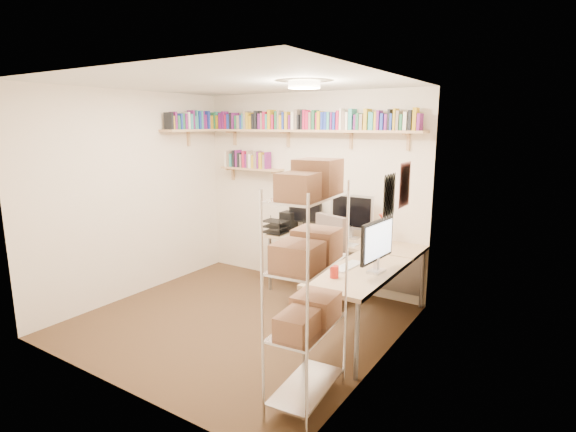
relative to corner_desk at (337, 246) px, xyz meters
name	(u,v)px	position (x,y,z in m)	size (l,w,h in m)	color
ground	(238,321)	(-0.70, -0.97, -0.73)	(3.20, 3.20, 0.00)	#482E1F
room_shell	(235,180)	(-0.69, -0.97, 0.82)	(3.24, 3.04, 2.52)	beige
wall_shelves	(274,130)	(-1.10, 0.33, 1.30)	(3.12, 1.09, 0.80)	tan
corner_desk	(337,246)	(0.00, 0.00, 0.00)	(1.97, 1.92, 1.28)	#D4BB89
office_chair	(320,270)	(-0.13, -0.16, -0.28)	(0.60, 0.61, 1.08)	black
wire_rack	(309,257)	(0.66, -1.78, 0.43)	(0.42, 0.76, 1.86)	silver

